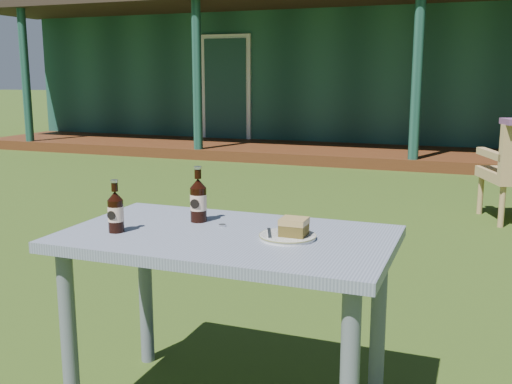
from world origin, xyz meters
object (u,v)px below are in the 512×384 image
at_px(cola_bottle_far, 116,211).
at_px(cafe_table, 227,260).
at_px(cake_slice, 294,227).
at_px(cola_bottle_near, 198,200).
at_px(plate, 288,236).

bearing_deg(cola_bottle_far, cafe_table, 17.56).
xyz_separation_m(cake_slice, cola_bottle_near, (-0.43, 0.12, 0.04)).
bearing_deg(cola_bottle_far, cola_bottle_near, 49.82).
xyz_separation_m(cafe_table, cola_bottle_near, (-0.18, 0.13, 0.19)).
relative_size(cola_bottle_near, cola_bottle_far, 1.13).
bearing_deg(cafe_table, cola_bottle_far, -162.44).
bearing_deg(cake_slice, plate, -176.50).
bearing_deg(cafe_table, plate, 2.78).
height_order(cake_slice, cola_bottle_near, cola_bottle_near).
relative_size(cafe_table, plate, 5.88).
xyz_separation_m(cafe_table, cake_slice, (0.25, 0.01, 0.15)).
bearing_deg(plate, cafe_table, -177.22).
relative_size(cafe_table, cola_bottle_near, 5.44).
height_order(cafe_table, plate, plate).
bearing_deg(plate, cola_bottle_near, 163.85).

